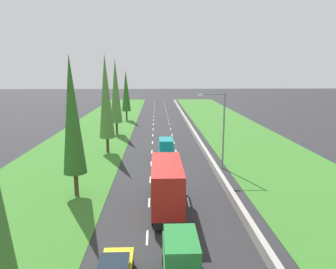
{
  "coord_description": "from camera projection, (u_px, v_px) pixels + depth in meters",
  "views": [
    {
      "loc": [
        -1.03,
        0.74,
        11.44
      ],
      "look_at": [
        0.83,
        51.67,
        1.18
      ],
      "focal_mm": 33.76,
      "sensor_mm": 36.0,
      "label": 1
    }
  ],
  "objects": [
    {
      "name": "poplar_tree_second",
      "position": [
        72.0,
        116.0,
        28.2
      ],
      "size": [
        2.12,
        2.12,
        12.98
      ],
      "color": "#4C3823",
      "rests_on": "ground"
    },
    {
      "name": "median_barrier",
      "position": [
        192.0,
        130.0,
        60.47
      ],
      "size": [
        0.44,
        120.0,
        0.85
      ],
      "primitive_type": "cube",
      "color": "#9E9B93",
      "rests_on": "ground"
    },
    {
      "name": "poplar_tree_fourth",
      "position": [
        116.0,
        91.0,
        56.84
      ],
      "size": [
        2.14,
        2.14,
        13.67
      ],
      "color": "#4C3823",
      "rests_on": "ground"
    },
    {
      "name": "teal_van_centre_lane",
      "position": [
        166.0,
        149.0,
        41.28
      ],
      "size": [
        1.96,
        4.9,
        2.82
      ],
      "color": "teal",
      "rests_on": "ground"
    },
    {
      "name": "green_hatchback_centre_lane",
      "position": [
        168.0,
        168.0,
        35.2
      ],
      "size": [
        1.74,
        3.9,
        1.72
      ],
      "color": "#237A33",
      "rests_on": "ground"
    },
    {
      "name": "street_light_mast",
      "position": [
        221.0,
        125.0,
        36.82
      ],
      "size": [
        3.2,
        0.28,
        9.0
      ],
      "color": "gray",
      "rests_on": "ground"
    },
    {
      "name": "lane_markings",
      "position": [
        162.0,
        132.0,
        60.35
      ],
      "size": [
        3.64,
        116.0,
        0.01
      ],
      "color": "white",
      "rests_on": "ground"
    },
    {
      "name": "green_van_centre_lane",
      "position": [
        181.0,
        259.0,
        17.15
      ],
      "size": [
        1.96,
        4.9,
        2.82
      ],
      "color": "#237A33",
      "rests_on": "ground"
    },
    {
      "name": "red_box_truck_centre_lane",
      "position": [
        166.0,
        183.0,
        26.5
      ],
      "size": [
        2.46,
        9.4,
        4.18
      ],
      "color": "black",
      "rests_on": "ground"
    },
    {
      "name": "grass_verge_left",
      "position": [
        96.0,
        132.0,
        59.9
      ],
      "size": [
        14.0,
        140.0,
        0.04
      ],
      "primitive_type": "cube",
      "color": "#387528",
      "rests_on": "ground"
    },
    {
      "name": "ground_plane",
      "position": [
        162.0,
        132.0,
        60.35
      ],
      "size": [
        300.0,
        300.0,
        0.0
      ],
      "primitive_type": "plane",
      "color": "#28282B",
      "rests_on": "ground"
    },
    {
      "name": "poplar_tree_third",
      "position": [
        106.0,
        97.0,
        43.58
      ],
      "size": [
        2.15,
        2.15,
        13.83
      ],
      "color": "#4C3823",
      "rests_on": "ground"
    },
    {
      "name": "grass_verge_right",
      "position": [
        236.0,
        131.0,
        60.86
      ],
      "size": [
        14.0,
        140.0,
        0.04
      ],
      "primitive_type": "cube",
      "color": "#387528",
      "rests_on": "ground"
    },
    {
      "name": "poplar_tree_fifth",
      "position": [
        126.0,
        91.0,
        73.58
      ],
      "size": [
        2.09,
        2.09,
        11.71
      ],
      "color": "#4C3823",
      "rests_on": "ground"
    }
  ]
}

